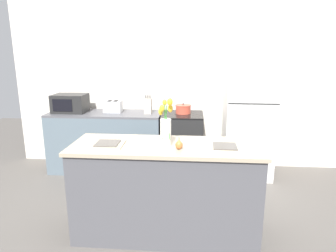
{
  "coord_description": "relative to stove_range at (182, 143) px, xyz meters",
  "views": [
    {
      "loc": [
        0.25,
        -2.69,
        1.79
      ],
      "look_at": [
        0.0,
        0.25,
        1.06
      ],
      "focal_mm": 32.0,
      "sensor_mm": 36.0,
      "label": 1
    }
  ],
  "objects": [
    {
      "name": "plate_setting_left",
      "position": [
        -0.65,
        -1.66,
        0.49
      ],
      "size": [
        0.3,
        0.3,
        0.02
      ],
      "color": "beige",
      "rests_on": "kitchen_island"
    },
    {
      "name": "plate_setting_right",
      "position": [
        0.45,
        -1.66,
        0.49
      ],
      "size": [
        0.3,
        0.3,
        0.02
      ],
      "color": "beige",
      "rests_on": "kitchen_island"
    },
    {
      "name": "microwave",
      "position": [
        -1.68,
        -0.0,
        0.59
      ],
      "size": [
        0.48,
        0.37,
        0.27
      ],
      "color": "black",
      "rests_on": "back_counter"
    },
    {
      "name": "toaster",
      "position": [
        -1.05,
        0.05,
        0.54
      ],
      "size": [
        0.28,
        0.18,
        0.17
      ],
      "color": "#B7BABC",
      "rests_on": "back_counter"
    },
    {
      "name": "flower_vase",
      "position": [
        -0.1,
        -1.61,
        0.67
      ],
      "size": [
        0.14,
        0.15,
        0.45
      ],
      "color": "silver",
      "rests_on": "kitchen_island"
    },
    {
      "name": "back_wall",
      "position": [
        -0.1,
        0.4,
        0.9
      ],
      "size": [
        5.2,
        0.08,
        2.7
      ],
      "color": "silver",
      "rests_on": "ground_plane"
    },
    {
      "name": "knife_block",
      "position": [
        -0.51,
        0.01,
        0.56
      ],
      "size": [
        0.1,
        0.14,
        0.27
      ],
      "color": "beige",
      "rests_on": "back_counter"
    },
    {
      "name": "cooking_pot",
      "position": [
        0.01,
        0.05,
        0.52
      ],
      "size": [
        0.23,
        0.23,
        0.15
      ],
      "color": "#CC4C38",
      "rests_on": "stove_range"
    },
    {
      "name": "refrigerator",
      "position": [
        0.95,
        0.0,
        0.45
      ],
      "size": [
        0.68,
        0.67,
        1.81
      ],
      "color": "white",
      "rests_on": "ground_plane"
    },
    {
      "name": "ground_plane",
      "position": [
        -0.1,
        -1.6,
        -0.45
      ],
      "size": [
        10.0,
        10.0,
        0.0
      ],
      "primitive_type": "plane",
      "color": "#59544F"
    },
    {
      "name": "kitchen_island",
      "position": [
        -0.1,
        -1.6,
        0.02
      ],
      "size": [
        1.8,
        0.66,
        0.94
      ],
      "color": "#4C4C51",
      "rests_on": "ground_plane"
    },
    {
      "name": "back_counter",
      "position": [
        -1.16,
        0.0,
        0.0
      ],
      "size": [
        1.68,
        0.6,
        0.91
      ],
      "color": "slate",
      "rests_on": "ground_plane"
    },
    {
      "name": "pear_figurine",
      "position": [
        0.03,
        -1.72,
        0.53
      ],
      "size": [
        0.07,
        0.07,
        0.11
      ],
      "color": "#C66B33",
      "rests_on": "kitchen_island"
    },
    {
      "name": "stove_range",
      "position": [
        0.0,
        0.0,
        0.0
      ],
      "size": [
        0.6,
        0.61,
        0.91
      ],
      "color": "black",
      "rests_on": "ground_plane"
    }
  ]
}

